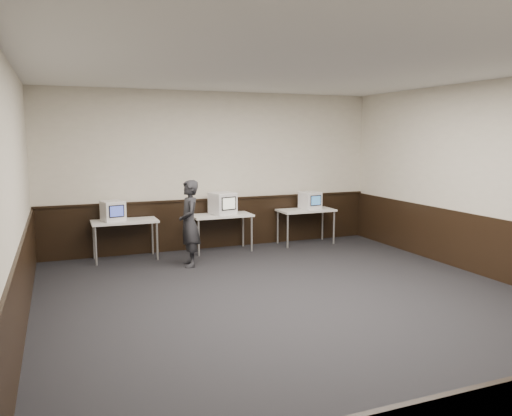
{
  "coord_description": "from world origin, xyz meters",
  "views": [
    {
      "loc": [
        -3.02,
        -5.83,
        2.3
      ],
      "look_at": [
        -0.06,
        1.6,
        1.15
      ],
      "focal_mm": 35.0,
      "sensor_mm": 36.0,
      "label": 1
    }
  ],
  "objects_px": {
    "desk_center": "(222,218)",
    "desk_left": "(125,224)",
    "emac_left": "(113,211)",
    "emac_right": "(310,200)",
    "emac_center": "(223,203)",
    "person": "(189,223)",
    "desk_right": "(306,213)"
  },
  "relations": [
    {
      "from": "desk_center",
      "to": "desk_left",
      "type": "bearing_deg",
      "value": 180.0
    },
    {
      "from": "emac_center",
      "to": "desk_right",
      "type": "bearing_deg",
      "value": -14.88
    },
    {
      "from": "desk_center",
      "to": "person",
      "type": "relative_size",
      "value": 0.78
    },
    {
      "from": "desk_center",
      "to": "emac_left",
      "type": "xyz_separation_m",
      "value": [
        -2.1,
        -0.01,
        0.26
      ]
    },
    {
      "from": "desk_right",
      "to": "person",
      "type": "bearing_deg",
      "value": -162.12
    },
    {
      "from": "desk_left",
      "to": "desk_right",
      "type": "xyz_separation_m",
      "value": [
        3.8,
        0.0,
        0.0
      ]
    },
    {
      "from": "desk_left",
      "to": "emac_center",
      "type": "height_order",
      "value": "emac_center"
    },
    {
      "from": "emac_left",
      "to": "emac_center",
      "type": "xyz_separation_m",
      "value": [
        2.14,
        0.04,
        0.03
      ]
    },
    {
      "from": "emac_left",
      "to": "emac_center",
      "type": "distance_m",
      "value": 2.14
    },
    {
      "from": "emac_right",
      "to": "person",
      "type": "relative_size",
      "value": 0.29
    },
    {
      "from": "emac_left",
      "to": "emac_right",
      "type": "height_order",
      "value": "emac_left"
    },
    {
      "from": "emac_left",
      "to": "emac_right",
      "type": "bearing_deg",
      "value": -12.77
    },
    {
      "from": "desk_right",
      "to": "emac_right",
      "type": "distance_m",
      "value": 0.28
    },
    {
      "from": "desk_left",
      "to": "emac_right",
      "type": "relative_size",
      "value": 2.66
    },
    {
      "from": "emac_center",
      "to": "person",
      "type": "distance_m",
      "value": 1.32
    },
    {
      "from": "desk_right",
      "to": "emac_left",
      "type": "relative_size",
      "value": 2.56
    },
    {
      "from": "desk_left",
      "to": "emac_left",
      "type": "distance_m",
      "value": 0.33
    },
    {
      "from": "desk_left",
      "to": "person",
      "type": "relative_size",
      "value": 0.78
    },
    {
      "from": "desk_left",
      "to": "emac_left",
      "type": "height_order",
      "value": "emac_left"
    },
    {
      "from": "desk_center",
      "to": "desk_right",
      "type": "xyz_separation_m",
      "value": [
        1.9,
        0.0,
        0.0
      ]
    },
    {
      "from": "desk_right",
      "to": "person",
      "type": "xyz_separation_m",
      "value": [
        -2.79,
        -0.9,
        0.09
      ]
    },
    {
      "from": "desk_left",
      "to": "desk_center",
      "type": "bearing_deg",
      "value": 0.0
    },
    {
      "from": "emac_left",
      "to": "person",
      "type": "bearing_deg",
      "value": -49.59
    },
    {
      "from": "emac_left",
      "to": "person",
      "type": "distance_m",
      "value": 1.52
    },
    {
      "from": "person",
      "to": "emac_center",
      "type": "bearing_deg",
      "value": 141.07
    },
    {
      "from": "desk_center",
      "to": "person",
      "type": "xyz_separation_m",
      "value": [
        -0.89,
        -0.9,
        0.09
      ]
    },
    {
      "from": "desk_center",
      "to": "emac_left",
      "type": "relative_size",
      "value": 2.56
    },
    {
      "from": "emac_center",
      "to": "person",
      "type": "relative_size",
      "value": 0.36
    },
    {
      "from": "emac_center",
      "to": "desk_center",
      "type": "bearing_deg",
      "value": -152.33
    },
    {
      "from": "desk_center",
      "to": "person",
      "type": "height_order",
      "value": "person"
    },
    {
      "from": "emac_center",
      "to": "person",
      "type": "height_order",
      "value": "person"
    },
    {
      "from": "person",
      "to": "emac_left",
      "type": "bearing_deg",
      "value": -120.54
    }
  ]
}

